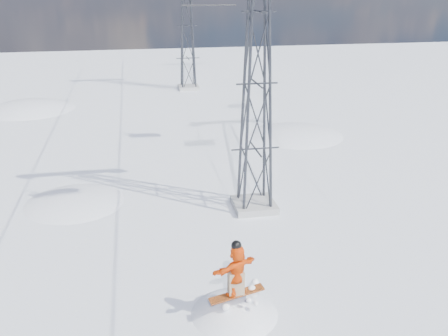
% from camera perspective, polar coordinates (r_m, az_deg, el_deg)
% --- Properties ---
extents(ground, '(120.00, 120.00, 0.00)m').
position_cam_1_polar(ground, '(15.25, 7.80, -17.73)').
color(ground, white).
rests_on(ground, ground).
extents(snow_terrain, '(39.00, 37.00, 22.00)m').
position_cam_1_polar(snow_terrain, '(37.66, -10.16, -9.73)').
color(snow_terrain, white).
rests_on(snow_terrain, ground).
extents(lift_tower_near, '(5.20, 1.80, 11.43)m').
position_cam_1_polar(lift_tower_near, '(20.22, 3.79, 9.52)').
color(lift_tower_near, '#999999').
rests_on(lift_tower_near, ground).
extents(lift_tower_far, '(5.20, 1.80, 11.43)m').
position_cam_1_polar(lift_tower_far, '(44.65, -4.25, 15.87)').
color(lift_tower_far, '#999999').
rests_on(lift_tower_far, ground).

